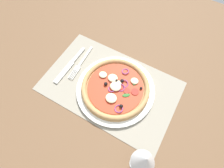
% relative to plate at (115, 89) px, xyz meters
% --- Properties ---
extents(ground_plane, '(1.90, 1.40, 0.02)m').
position_rel_plate_xyz_m(ground_plane, '(0.03, -0.01, -0.02)').
color(ground_plane, brown).
extents(placemat, '(0.51, 0.32, 0.00)m').
position_rel_plate_xyz_m(placemat, '(0.03, -0.01, -0.01)').
color(placemat, gray).
rests_on(placemat, ground_plane).
extents(plate, '(0.30, 0.30, 0.01)m').
position_rel_plate_xyz_m(plate, '(0.00, 0.00, 0.00)').
color(plate, silver).
rests_on(plate, placemat).
extents(pizza, '(0.26, 0.26, 0.03)m').
position_rel_plate_xyz_m(pizza, '(-0.00, -0.00, 0.02)').
color(pizza, tan).
rests_on(pizza, plate).
extents(fork, '(0.03, 0.18, 0.00)m').
position_rel_plate_xyz_m(fork, '(0.19, -0.03, -0.00)').
color(fork, silver).
rests_on(fork, placemat).
extents(knife, '(0.02, 0.20, 0.01)m').
position_rel_plate_xyz_m(knife, '(0.22, -0.01, -0.00)').
color(knife, silver).
rests_on(knife, placemat).
extents(wine_glass, '(0.07, 0.07, 0.15)m').
position_rel_plate_xyz_m(wine_glass, '(-0.20, 0.19, 0.09)').
color(wine_glass, silver).
rests_on(wine_glass, ground_plane).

